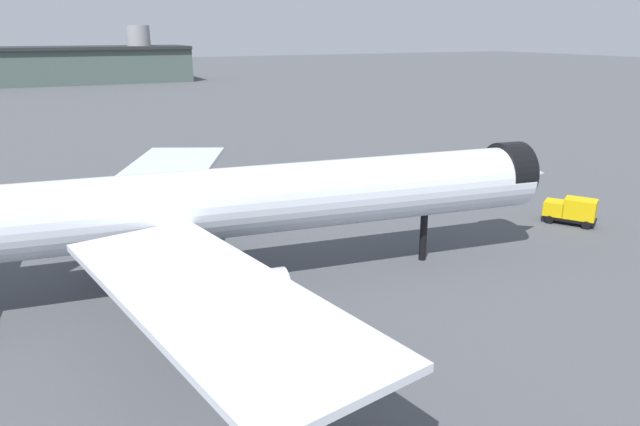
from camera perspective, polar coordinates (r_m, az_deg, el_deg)
name	(u,v)px	position (r m, az deg, el deg)	size (l,w,h in m)	color
ground	(226,307)	(46.84, -9.26, -9.09)	(900.00, 900.00, 0.00)	#4C4F54
airliner_near_gate	(228,204)	(47.78, -9.09, 0.86)	(62.72, 56.85, 16.55)	silver
service_truck_front	(571,210)	(70.69, 23.54, 0.26)	(4.87, 5.88, 3.00)	black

